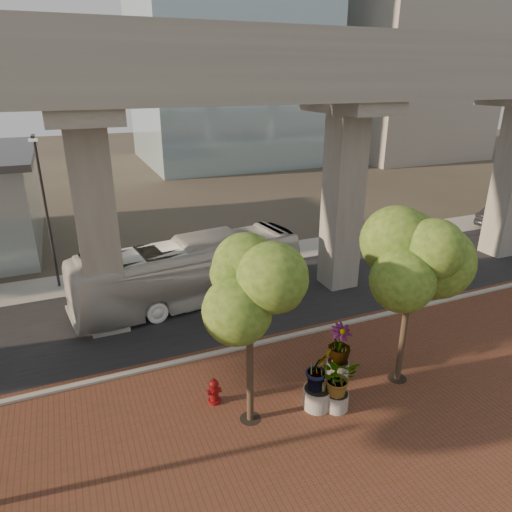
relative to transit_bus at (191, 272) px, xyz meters
name	(u,v)px	position (x,y,z in m)	size (l,w,h in m)	color
ground	(249,322)	(1.86, -3.03, -1.62)	(160.00, 160.00, 0.00)	#383429
brick_plaza	(345,439)	(1.86, -11.03, -1.59)	(70.00, 13.00, 0.06)	brown
asphalt_road	(234,303)	(1.86, -1.03, -1.60)	(90.00, 8.00, 0.04)	black
curb_strip	(267,342)	(1.86, -5.03, -1.54)	(70.00, 0.25, 0.16)	#9F9D94
far_sidewalk	(203,264)	(1.86, 4.47, -1.59)	(90.00, 3.00, 0.06)	#9F9D94
transit_viaduct	(231,157)	(1.86, -1.03, 5.67)	(72.00, 5.60, 12.40)	gray
midrise_block	(410,65)	(39.86, 32.97, 10.38)	(18.00, 16.00, 24.00)	gray
transit_bus	(191,272)	(0.00, 0.00, 0.00)	(2.73, 11.61, 3.24)	silver
parked_car	(503,216)	(24.99, 2.97, -0.84)	(1.64, 4.74, 1.56)	black
fire_hydrant	(214,391)	(-1.37, -7.80, -1.09)	(0.48, 0.43, 0.96)	maroon
planter_front	(338,380)	(2.36, -9.72, -0.38)	(1.76, 1.76, 1.94)	#AAA79A
planter_right	(339,346)	(3.36, -8.20, -0.25)	(2.03, 2.03, 2.17)	gray
planter_left	(319,372)	(1.79, -9.38, -0.14)	(2.13, 2.13, 2.34)	#A79F97
street_tree_near_west	(249,287)	(-0.54, -9.06, 3.27)	(3.17, 3.17, 6.30)	#3F3024
street_tree_near_east	(412,269)	(5.36, -9.20, 2.93)	(3.97, 3.97, 6.32)	#3F3024
streetlamp_west	(45,203)	(-6.19, 4.36, 3.07)	(0.40, 1.16, 8.02)	#28282D
streetlamp_east	(349,182)	(11.11, 3.26, 2.89)	(0.38, 1.12, 7.72)	#2A2A2F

